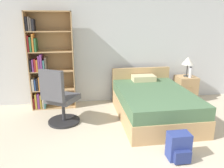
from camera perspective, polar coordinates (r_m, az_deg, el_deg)
The scene contains 8 objects.
wall_back at distance 4.99m, azimuth 1.20°, elevation 10.20°, with size 9.00×0.06×2.60m.
bookshelf at distance 4.75m, azimuth -16.84°, elevation 4.78°, with size 0.91×0.31×2.01m.
bed at distance 4.35m, azimuth 10.56°, elevation -4.78°, with size 1.33×1.96×0.80m.
office_chair at distance 3.99m, azimuth -13.49°, elevation -4.20°, with size 0.68×0.72×1.05m.
nightstand at distance 5.40m, azimuth 18.61°, elevation -1.12°, with size 0.44×0.45×0.58m.
table_lamp at distance 5.27m, azimuth 19.21°, elevation 5.64°, with size 0.27×0.27×0.46m.
water_bottle at distance 5.23m, azimuth 19.81°, elevation 2.85°, with size 0.07×0.07×0.25m.
backpack_blue at distance 3.19m, azimuth 17.07°, elevation -15.45°, with size 0.29×0.27×0.38m.
Camera 1 is at (-0.84, -1.66, 1.81)m, focal length 35.00 mm.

